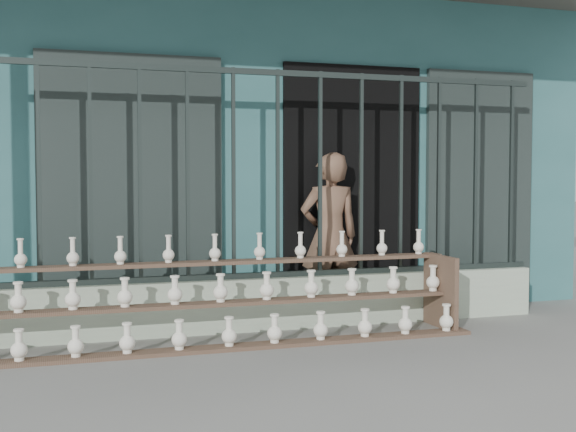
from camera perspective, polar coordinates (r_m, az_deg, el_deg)
name	(u,v)px	position (r m, az deg, el deg)	size (l,w,h in m)	color
ground	(330,365)	(5.19, 3.37, -11.65)	(60.00, 60.00, 0.00)	slate
workshop_building	(211,154)	(9.11, -6.08, 4.90)	(7.40, 6.60, 3.21)	#316769
parapet_wall	(278,303)	(6.35, -0.82, -6.87)	(5.00, 0.20, 0.45)	#B3C6A9
security_fence	(278,174)	(6.26, -0.82, 3.33)	(5.00, 0.04, 1.80)	#283330
shelf_rack	(198,299)	(5.75, -7.12, -6.55)	(4.50, 0.68, 0.85)	brown
elderly_woman	(330,236)	(6.75, 3.31, -1.57)	(0.57, 0.37, 1.55)	brown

